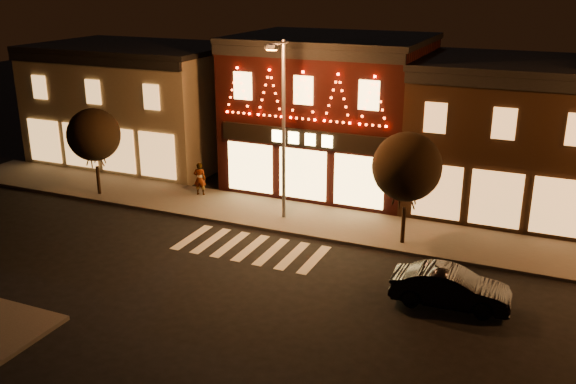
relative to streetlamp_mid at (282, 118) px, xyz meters
The scene contains 10 objects.
ground 9.06m from the streetlamp_mid, 89.73° to the right, with size 120.00×120.00×0.00m, color black.
sidewalk_far 5.47m from the streetlamp_mid, 14.62° to the left, with size 44.00×4.00×0.15m, color #47423D.
building_left 14.59m from the streetlamp_mid, 153.29° to the left, with size 12.20×8.28×7.30m.
building_pulp 6.58m from the streetlamp_mid, 89.69° to the left, with size 10.20×8.34×8.30m.
building_right_a 11.63m from the streetlamp_mid, 34.37° to the left, with size 9.20×8.28×7.50m.
streetlamp_mid is the anchor object (origin of this frame).
tree_left 10.73m from the streetlamp_mid, behind, with size 2.78×2.78×4.65m.
tree_right 6.25m from the streetlamp_mid, ahead, with size 2.97×2.97×4.97m.
dark_sedan 11.20m from the streetlamp_mid, 29.78° to the right, with size 1.48×4.24×1.40m, color black.
pedestrian 7.00m from the streetlamp_mid, 164.92° to the left, with size 0.65×0.43×1.78m, color gray.
Camera 1 is at (11.80, -18.83, 11.39)m, focal length 39.76 mm.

